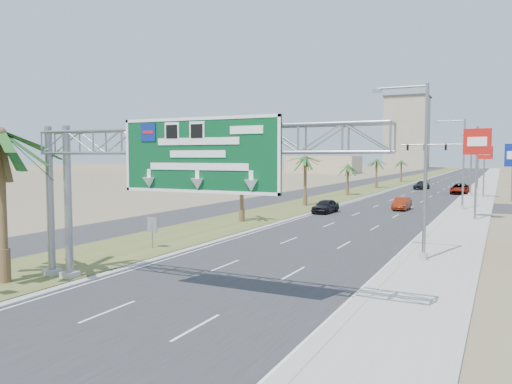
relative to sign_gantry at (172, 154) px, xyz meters
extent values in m
cube|color=#28282B|center=(1.06, 100.07, -6.05)|extent=(12.00, 300.00, 0.02)
cube|color=#9E9B93|center=(9.56, 100.07, -6.01)|extent=(4.00, 300.00, 0.10)
cube|color=#495425|center=(-8.94, 100.07, -6.00)|extent=(7.00, 300.00, 0.12)
cube|color=#28282B|center=(-15.94, 100.07, -6.05)|extent=(8.00, 300.00, 0.02)
cylinder|color=gray|center=(-6.14, 0.07, -2.36)|extent=(0.36, 0.36, 7.40)
cylinder|color=gray|center=(-7.34, 0.07, -2.36)|extent=(0.36, 0.36, 7.40)
cube|color=#9E9B93|center=(-6.14, 0.07, -5.86)|extent=(0.70, 0.70, 0.40)
cube|color=#9E9B93|center=(-7.34, 0.07, -5.86)|extent=(0.70, 0.70, 0.40)
cube|color=#074620|center=(1.56, -0.41, -0.06)|extent=(7.20, 0.12, 3.00)
cube|color=navy|center=(-0.84, -0.49, 0.89)|extent=(0.75, 0.03, 0.75)
cone|color=white|center=(1.56, -0.49, -1.21)|extent=(0.56, 0.56, 0.45)
cylinder|color=brown|center=(-8.14, -1.93, -2.56)|extent=(0.36, 0.36, 7.00)
cylinder|color=brown|center=(-8.14, -1.93, -5.22)|extent=(0.54, 0.54, 1.68)
cylinder|color=brown|center=(-8.44, 22.07, -3.56)|extent=(0.36, 0.36, 5.00)
cylinder|color=brown|center=(-8.44, 22.07, -5.46)|extent=(0.54, 0.54, 1.20)
cylinder|color=brown|center=(-8.44, 38.07, -3.16)|extent=(0.36, 0.36, 5.80)
cylinder|color=brown|center=(-8.44, 38.07, -5.36)|extent=(0.54, 0.54, 1.39)
cylinder|color=brown|center=(-8.44, 56.07, -3.81)|extent=(0.36, 0.36, 4.50)
cylinder|color=brown|center=(-8.44, 56.07, -5.52)|extent=(0.54, 0.54, 1.08)
cylinder|color=brown|center=(-8.44, 75.07, -3.46)|extent=(0.36, 0.36, 5.20)
cylinder|color=brown|center=(-8.44, 75.07, -5.43)|extent=(0.54, 0.54, 1.25)
cylinder|color=brown|center=(-8.44, 100.07, -3.66)|extent=(0.36, 0.36, 4.80)
cylinder|color=brown|center=(-8.44, 100.07, -5.48)|extent=(0.54, 0.54, 1.15)
cylinder|color=gray|center=(8.56, 12.07, -1.06)|extent=(0.20, 0.20, 10.00)
cylinder|color=gray|center=(7.16, 12.07, 3.79)|extent=(2.80, 0.12, 0.12)
cube|color=slate|center=(5.76, 12.07, 3.69)|extent=(0.50, 0.22, 0.18)
cylinder|color=#9E9B93|center=(8.56, 12.07, -5.81)|extent=(0.44, 0.44, 0.50)
cylinder|color=gray|center=(8.56, 42.07, -1.06)|extent=(0.20, 0.20, 10.00)
cylinder|color=gray|center=(7.16, 42.07, 3.79)|extent=(2.80, 0.12, 0.12)
cube|color=slate|center=(5.76, 42.07, 3.69)|extent=(0.50, 0.22, 0.18)
cylinder|color=#9E9B93|center=(8.56, 42.07, -5.81)|extent=(0.44, 0.44, 0.50)
cylinder|color=gray|center=(8.56, 78.07, -1.06)|extent=(0.20, 0.20, 10.00)
cylinder|color=gray|center=(7.16, 78.07, 3.79)|extent=(2.80, 0.12, 0.12)
cube|color=slate|center=(5.76, 78.07, 3.69)|extent=(0.50, 0.22, 0.18)
cylinder|color=#9E9B93|center=(8.56, 78.07, -5.81)|extent=(0.44, 0.44, 0.50)
cylinder|color=gray|center=(8.26, 62.07, -2.06)|extent=(0.28, 0.28, 8.00)
cylinder|color=gray|center=(3.26, 62.07, 1.64)|extent=(10.00, 0.18, 0.18)
cube|color=black|center=(4.76, 61.87, 1.24)|extent=(0.32, 0.18, 0.95)
cube|color=black|center=(1.76, 61.87, 1.24)|extent=(0.32, 0.18, 0.95)
cube|color=black|center=(-0.74, 61.87, 1.24)|extent=(0.32, 0.18, 0.95)
sphere|color=red|center=(4.76, 61.75, 1.54)|extent=(0.22, 0.22, 0.22)
imported|color=black|center=(8.26, 62.07, 0.94)|extent=(0.16, 0.16, 0.60)
cylinder|color=#9E9B93|center=(8.26, 62.07, -5.76)|extent=(0.56, 0.56, 0.60)
cylinder|color=gray|center=(-7.44, 8.07, -5.16)|extent=(0.08, 0.08, 1.80)
cube|color=slate|center=(-7.44, 8.07, -4.46)|extent=(0.75, 0.06, 0.95)
cube|color=tan|center=(-30.94, 240.07, 11.44)|extent=(20.00, 16.00, 35.00)
cube|color=tan|center=(-43.94, 150.07, -3.06)|extent=(24.00, 14.00, 6.00)
imported|color=black|center=(-4.08, 32.56, -5.33)|extent=(2.07, 4.41, 1.46)
imported|color=maroon|center=(2.56, 39.19, -5.37)|extent=(1.55, 4.19, 1.37)
imported|color=gray|center=(6.56, 67.26, -5.24)|extent=(2.80, 5.90, 1.63)
imported|color=black|center=(-0.56, 76.35, -5.32)|extent=(2.52, 5.23, 1.47)
cylinder|color=gray|center=(10.26, 33.02, -1.71)|extent=(0.20, 0.20, 8.70)
cube|color=#B8140E|center=(10.26, 33.02, 1.24)|extent=(2.42, 0.70, 2.40)
cube|color=white|center=(10.26, 32.84, 1.24)|extent=(1.66, 0.32, 0.84)
cylinder|color=gray|center=(13.58, 56.11, -2.16)|extent=(0.20, 0.20, 7.79)
cylinder|color=gray|center=(10.06, 60.62, -2.28)|extent=(0.20, 0.20, 7.55)
cube|color=red|center=(10.06, 60.62, 0.39)|extent=(2.19, 0.93, 1.80)
cube|color=white|center=(10.06, 60.44, 0.39)|extent=(1.48, 0.49, 0.63)
camera|label=1|loc=(12.44, -17.19, -0.10)|focal=35.00mm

